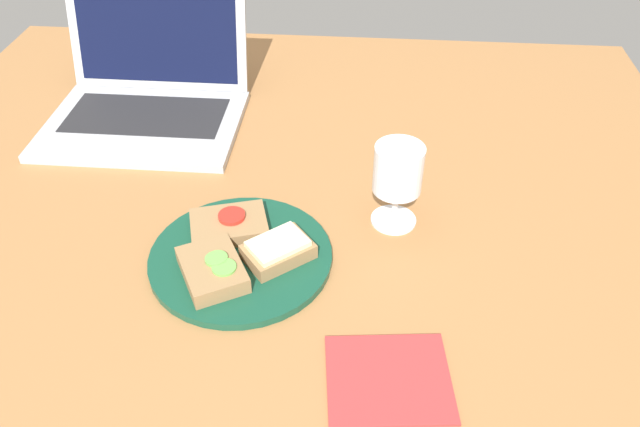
% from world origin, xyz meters
% --- Properties ---
extents(wooden_table, '(1.40, 1.40, 0.03)m').
position_xyz_m(wooden_table, '(0.00, 0.00, 0.01)').
color(wooden_table, '#9E6B3D').
rests_on(wooden_table, ground).
extents(plate, '(0.26, 0.26, 0.01)m').
position_xyz_m(plate, '(-0.04, -0.07, 0.04)').
color(plate, '#144733').
rests_on(plate, wooden_table).
extents(sandwich_with_cheese, '(0.11, 0.11, 0.03)m').
position_xyz_m(sandwich_with_cheese, '(0.01, -0.07, 0.06)').
color(sandwich_with_cheese, '#937047').
rests_on(sandwich_with_cheese, plate).
extents(sandwich_with_tomato, '(0.13, 0.11, 0.03)m').
position_xyz_m(sandwich_with_tomato, '(-0.07, -0.02, 0.05)').
color(sandwich_with_tomato, '#937047').
rests_on(sandwich_with_tomato, plate).
extents(sandwich_with_cucumber, '(0.11, 0.13, 0.03)m').
position_xyz_m(sandwich_with_cucumber, '(-0.07, -0.11, 0.05)').
color(sandwich_with_cucumber, '#937047').
rests_on(sandwich_with_cucumber, plate).
extents(wine_glass, '(0.07, 0.07, 0.13)m').
position_xyz_m(wine_glass, '(0.17, 0.04, 0.12)').
color(wine_glass, white).
rests_on(wine_glass, wooden_table).
extents(laptop, '(0.35, 0.32, 0.22)m').
position_xyz_m(laptop, '(-0.28, 0.32, 0.07)').
color(laptop, '#ADAFB5').
rests_on(laptop, wooden_table).
extents(napkin, '(0.16, 0.14, 0.00)m').
position_xyz_m(napkin, '(0.17, -0.25, 0.03)').
color(napkin, '#B23333').
rests_on(napkin, wooden_table).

